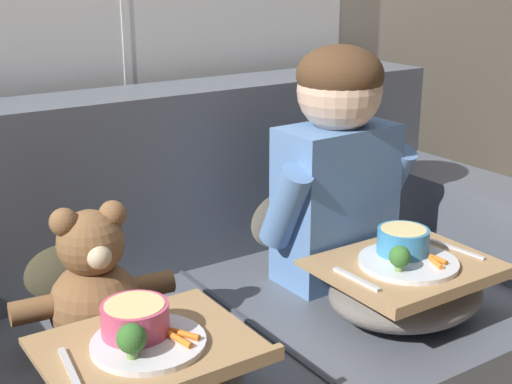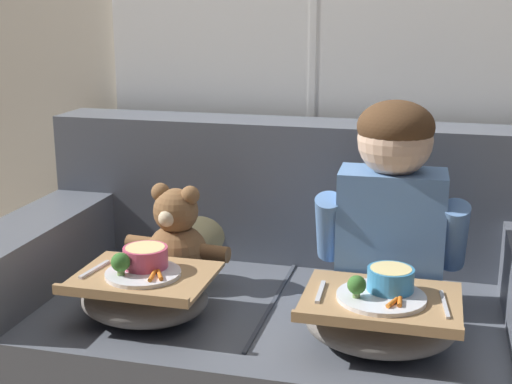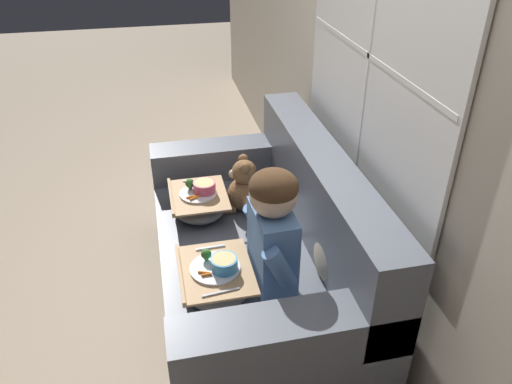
{
  "view_description": "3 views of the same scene",
  "coord_description": "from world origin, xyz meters",
  "px_view_note": "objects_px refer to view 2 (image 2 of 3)",
  "views": [
    {
      "loc": [
        -0.82,
        -1.33,
        1.27
      ],
      "look_at": [
        0.08,
        0.02,
        0.74
      ],
      "focal_mm": 50.0,
      "sensor_mm": 36.0,
      "label": 1
    },
    {
      "loc": [
        0.45,
        -2.01,
        1.34
      ],
      "look_at": [
        -0.08,
        0.05,
        0.78
      ],
      "focal_mm": 50.0,
      "sensor_mm": 36.0,
      "label": 2
    },
    {
      "loc": [
        2.12,
        -0.44,
        2.11
      ],
      "look_at": [
        -0.04,
        0.03,
        0.75
      ],
      "focal_mm": 35.0,
      "sensor_mm": 36.0,
      "label": 3
    }
  ],
  "objects_px": {
    "throw_pillow_behind_child": "(395,228)",
    "throw_pillow_behind_teddy": "(205,214)",
    "couch": "(281,322)",
    "lap_tray_teddy": "(144,293)",
    "lap_tray_child": "(380,319)",
    "child_figure": "(392,196)",
    "teddy_bear": "(176,243)"
  },
  "relations": [
    {
      "from": "lap_tray_child",
      "to": "lap_tray_teddy",
      "type": "distance_m",
      "value": 0.68
    },
    {
      "from": "couch",
      "to": "lap_tray_teddy",
      "type": "relative_size",
      "value": 4.58
    },
    {
      "from": "throw_pillow_behind_child",
      "to": "child_figure",
      "type": "distance_m",
      "value": 0.34
    },
    {
      "from": "teddy_bear",
      "to": "child_figure",
      "type": "bearing_deg",
      "value": 0.3
    },
    {
      "from": "child_figure",
      "to": "lap_tray_child",
      "type": "height_order",
      "value": "child_figure"
    },
    {
      "from": "couch",
      "to": "lap_tray_child",
      "type": "relative_size",
      "value": 4.32
    },
    {
      "from": "teddy_bear",
      "to": "lap_tray_child",
      "type": "xyz_separation_m",
      "value": [
        0.68,
        -0.27,
        -0.07
      ]
    },
    {
      "from": "couch",
      "to": "throw_pillow_behind_child",
      "type": "height_order",
      "value": "couch"
    },
    {
      "from": "child_figure",
      "to": "teddy_bear",
      "type": "relative_size",
      "value": 1.72
    },
    {
      "from": "couch",
      "to": "teddy_bear",
      "type": "distance_m",
      "value": 0.43
    },
    {
      "from": "throw_pillow_behind_child",
      "to": "lap_tray_teddy",
      "type": "distance_m",
      "value": 0.88
    },
    {
      "from": "child_figure",
      "to": "teddy_bear",
      "type": "distance_m",
      "value": 0.7
    },
    {
      "from": "throw_pillow_behind_teddy",
      "to": "lap_tray_teddy",
      "type": "relative_size",
      "value": 0.79
    },
    {
      "from": "couch",
      "to": "lap_tray_teddy",
      "type": "xyz_separation_m",
      "value": [
        -0.34,
        -0.31,
        0.19
      ]
    },
    {
      "from": "teddy_bear",
      "to": "lap_tray_teddy",
      "type": "height_order",
      "value": "teddy_bear"
    },
    {
      "from": "lap_tray_child",
      "to": "teddy_bear",
      "type": "bearing_deg",
      "value": 158.44
    },
    {
      "from": "lap_tray_teddy",
      "to": "child_figure",
      "type": "bearing_deg",
      "value": 21.81
    },
    {
      "from": "couch",
      "to": "lap_tray_child",
      "type": "distance_m",
      "value": 0.5
    },
    {
      "from": "lap_tray_child",
      "to": "throw_pillow_behind_child",
      "type": "bearing_deg",
      "value": 90.07
    },
    {
      "from": "child_figure",
      "to": "lap_tray_child",
      "type": "distance_m",
      "value": 0.38
    },
    {
      "from": "throw_pillow_behind_child",
      "to": "couch",
      "type": "bearing_deg",
      "value": -143.63
    },
    {
      "from": "lap_tray_teddy",
      "to": "couch",
      "type": "bearing_deg",
      "value": 42.55
    },
    {
      "from": "teddy_bear",
      "to": "lap_tray_child",
      "type": "bearing_deg",
      "value": -21.56
    },
    {
      "from": "couch",
      "to": "throw_pillow_behind_teddy",
      "type": "distance_m",
      "value": 0.5
    },
    {
      "from": "throw_pillow_behind_child",
      "to": "throw_pillow_behind_teddy",
      "type": "height_order",
      "value": "throw_pillow_behind_child"
    },
    {
      "from": "throw_pillow_behind_teddy",
      "to": "child_figure",
      "type": "distance_m",
      "value": 0.76
    },
    {
      "from": "throw_pillow_behind_child",
      "to": "lap_tray_teddy",
      "type": "relative_size",
      "value": 0.86
    },
    {
      "from": "couch",
      "to": "throw_pillow_behind_child",
      "type": "distance_m",
      "value": 0.5
    },
    {
      "from": "lap_tray_child",
      "to": "child_figure",
      "type": "bearing_deg",
      "value": 90.13
    },
    {
      "from": "throw_pillow_behind_teddy",
      "to": "child_figure",
      "type": "height_order",
      "value": "child_figure"
    },
    {
      "from": "child_figure",
      "to": "lap_tray_child",
      "type": "bearing_deg",
      "value": -89.87
    },
    {
      "from": "couch",
      "to": "child_figure",
      "type": "distance_m",
      "value": 0.57
    }
  ]
}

